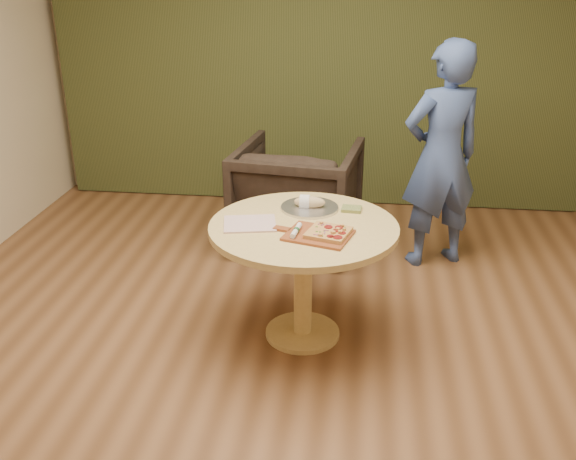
% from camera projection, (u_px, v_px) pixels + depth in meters
% --- Properties ---
extents(room_shell, '(5.04, 6.04, 2.84)m').
position_uv_depth(room_shell, '(274.00, 137.00, 3.03)').
color(room_shell, brown).
rests_on(room_shell, ground).
extents(curtain, '(4.80, 0.14, 2.78)m').
position_uv_depth(curtain, '(320.00, 51.00, 5.67)').
color(curtain, '#313819').
rests_on(curtain, ground).
extents(pedestal_table, '(1.11, 1.11, 0.75)m').
position_uv_depth(pedestal_table, '(303.00, 246.00, 3.78)').
color(pedestal_table, '#DCBA70').
rests_on(pedestal_table, ground).
extents(pizza_paddle, '(0.47, 0.37, 0.01)m').
position_uv_depth(pizza_paddle, '(317.00, 235.00, 3.57)').
color(pizza_paddle, brown).
rests_on(pizza_paddle, pedestal_table).
extents(flatbread_pizza, '(0.27, 0.27, 0.04)m').
position_uv_depth(flatbread_pizza, '(329.00, 232.00, 3.55)').
color(flatbread_pizza, tan).
rests_on(flatbread_pizza, pizza_paddle).
extents(cutlery_roll, '(0.05, 0.20, 0.03)m').
position_uv_depth(cutlery_roll, '(296.00, 230.00, 3.57)').
color(cutlery_roll, silver).
rests_on(cutlery_roll, pizza_paddle).
extents(newspaper, '(0.34, 0.30, 0.01)m').
position_uv_depth(newspaper, '(250.00, 224.00, 3.72)').
color(newspaper, white).
rests_on(newspaper, pedestal_table).
extents(serving_tray, '(0.36, 0.36, 0.02)m').
position_uv_depth(serving_tray, '(310.00, 208.00, 3.95)').
color(serving_tray, silver).
rests_on(serving_tray, pedestal_table).
extents(bread_roll, '(0.19, 0.09, 0.09)m').
position_uv_depth(bread_roll, '(308.00, 202.00, 3.94)').
color(bread_roll, tan).
rests_on(bread_roll, serving_tray).
extents(green_packet, '(0.13, 0.11, 0.02)m').
position_uv_depth(green_packet, '(352.00, 209.00, 3.92)').
color(green_packet, '#535F2A').
rests_on(green_packet, pedestal_table).
extents(armchair, '(1.01, 0.96, 0.94)m').
position_uv_depth(armchair, '(298.00, 191.00, 5.08)').
color(armchair, black).
rests_on(armchair, ground).
extents(person_standing, '(0.72, 0.61, 1.68)m').
position_uv_depth(person_standing, '(441.00, 157.00, 4.66)').
color(person_standing, '#3C5491').
rests_on(person_standing, ground).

